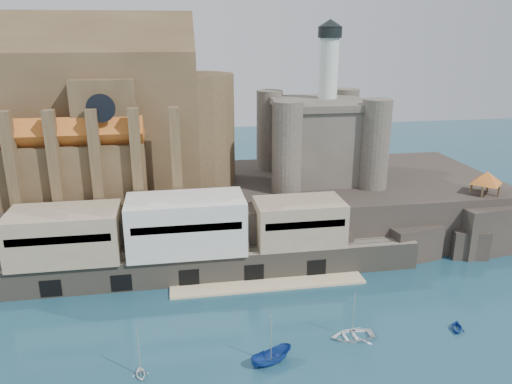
{
  "coord_description": "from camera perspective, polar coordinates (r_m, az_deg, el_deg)",
  "views": [
    {
      "loc": [
        -11.3,
        -49.15,
        37.31
      ],
      "look_at": [
        2.39,
        32.0,
        10.58
      ],
      "focal_mm": 35.0,
      "sensor_mm": 36.0,
      "label": 1
    }
  ],
  "objects": [
    {
      "name": "rock_outcrop",
      "position": [
        97.84,
        24.23,
        -3.56
      ],
      "size": [
        14.5,
        10.5,
        8.7
      ],
      "color": "black",
      "rests_on": "ground"
    },
    {
      "name": "quay",
      "position": [
        78.7,
        -8.01,
        -5.58
      ],
      "size": [
        70.0,
        12.0,
        13.05
      ],
      "color": "#686153",
      "rests_on": "ground"
    },
    {
      "name": "promontory",
      "position": [
        94.91,
        -2.28,
        -1.97
      ],
      "size": [
        100.0,
        36.0,
        10.0
      ],
      "color": "black",
      "rests_on": "ground"
    },
    {
      "name": "castle_keep",
      "position": [
        96.18,
        7.2,
        6.46
      ],
      "size": [
        21.2,
        21.2,
        29.3
      ],
      "color": "#4D463C",
      "rests_on": "promontory"
    },
    {
      "name": "boat_4",
      "position": [
        61.69,
        -13.03,
        -19.76
      ],
      "size": [
        2.44,
        1.74,
        2.59
      ],
      "primitive_type": "imported",
      "rotation": [
        0.0,
        0.0,
        3.32
      ],
      "color": "white",
      "rests_on": "ground"
    },
    {
      "name": "boat_2",
      "position": [
        62.11,
        1.73,
        -18.94
      ],
      "size": [
        2.67,
        2.64,
        5.42
      ],
      "primitive_type": "imported",
      "rotation": [
        0.0,
        0.0,
        1.93
      ],
      "color": "navy",
      "rests_on": "ground"
    },
    {
      "name": "boat_7",
      "position": [
        72.61,
        21.93,
        -14.38
      ],
      "size": [
        2.96,
        2.52,
        2.94
      ],
      "primitive_type": "imported",
      "rotation": [
        0.0,
        0.0,
        5.82
      ],
      "color": "navy",
      "rests_on": "ground"
    },
    {
      "name": "pavilion",
      "position": [
        95.36,
        24.84,
        1.35
      ],
      "size": [
        6.4,
        6.4,
        5.4
      ],
      "color": "#503D25",
      "rests_on": "rock_outcrop"
    },
    {
      "name": "boat_6",
      "position": [
        67.39,
        10.92,
        -15.99
      ],
      "size": [
        1.29,
        4.11,
        5.71
      ],
      "primitive_type": "imported",
      "rotation": [
        0.0,
        0.0,
        4.74
      ],
      "color": "white",
      "rests_on": "ground"
    },
    {
      "name": "church",
      "position": [
        93.15,
        -17.53,
        7.79
      ],
      "size": [
        47.0,
        25.93,
        30.51
      ],
      "color": "#503D25",
      "rests_on": "promontory"
    },
    {
      "name": "ground",
      "position": [
        62.73,
        2.86,
        -18.53
      ],
      "size": [
        300.0,
        300.0,
        0.0
      ],
      "primitive_type": "plane",
      "color": "#183E4F",
      "rests_on": "ground"
    }
  ]
}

